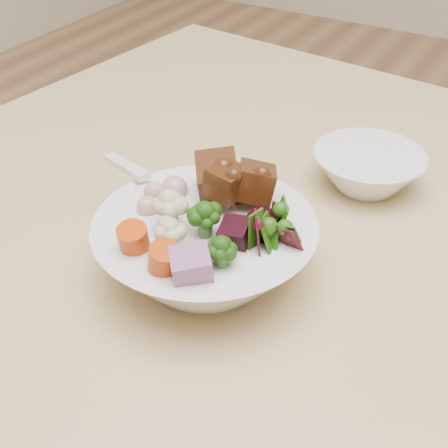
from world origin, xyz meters
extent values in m
cylinder|color=tan|center=(-0.59, 0.53, 0.36)|extent=(0.06, 0.06, 0.72)
sphere|color=black|center=(-0.24, -0.01, 0.83)|extent=(0.03, 0.03, 0.03)
sphere|color=beige|center=(-0.27, -0.02, 0.83)|extent=(0.04, 0.04, 0.04)
cube|color=black|center=(-0.19, 0.02, 0.82)|extent=(0.04, 0.04, 0.02)
cube|color=#885285|center=(-0.22, -0.06, 0.83)|extent=(0.04, 0.05, 0.04)
cylinder|color=#C64305|center=(-0.28, -0.06, 0.83)|extent=(0.03, 0.03, 0.03)
sphere|color=tan|center=(-0.30, -0.01, 0.82)|extent=(0.02, 0.02, 0.02)
ellipsoid|color=white|center=(-0.32, 0.02, 0.82)|extent=(0.05, 0.05, 0.01)
cube|color=white|center=(-0.37, 0.04, 0.82)|extent=(0.08, 0.04, 0.02)
camera|label=1|loc=(0.00, -0.39, 1.16)|focal=50.00mm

